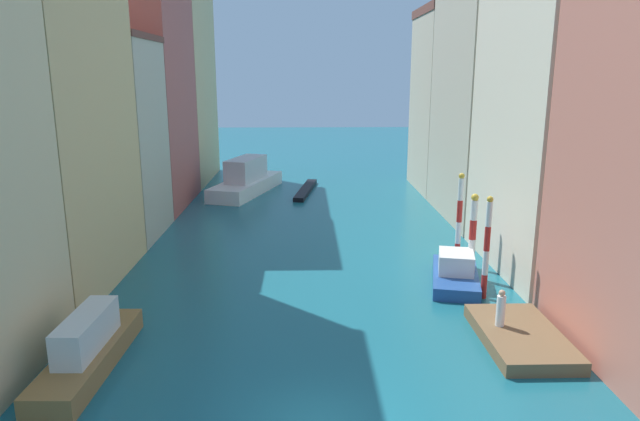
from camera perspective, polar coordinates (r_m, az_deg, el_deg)
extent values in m
plane|color=#196070|center=(41.17, -0.95, -1.26)|extent=(154.00, 154.00, 0.00)
cube|color=#DBB77A|center=(30.79, -27.59, 11.89)|extent=(7.09, 10.76, 20.86)
cube|color=#BCB299|center=(39.47, -21.22, 6.50)|extent=(7.09, 7.26, 12.59)
cube|color=brown|center=(39.32, -22.05, 15.92)|extent=(7.23, 7.41, 0.40)
cube|color=#B25147|center=(48.04, -17.91, 12.23)|extent=(7.09, 10.95, 19.90)
cube|color=#DBB77A|center=(59.23, -14.76, 12.37)|extent=(7.09, 11.89, 19.51)
cube|color=beige|center=(33.06, 23.85, 9.98)|extent=(7.09, 10.93, 18.22)
cube|color=#BCB299|center=(43.90, 17.31, 10.04)|extent=(7.09, 11.62, 16.59)
cube|color=#BCB299|center=(54.14, 13.66, 10.29)|extent=(7.09, 9.48, 15.61)
cube|color=brown|center=(54.35, 14.17, 18.93)|extent=(7.23, 9.67, 0.76)
cube|color=brown|center=(24.60, 19.52, -11.89)|extent=(3.05, 5.45, 0.54)
cylinder|color=white|center=(24.42, 17.73, -9.60)|extent=(0.36, 0.36, 1.28)
sphere|color=tan|center=(24.14, 17.86, -7.91)|extent=(0.26, 0.26, 0.26)
cylinder|color=red|center=(28.56, 16.17, -7.34)|extent=(0.28, 0.28, 1.19)
cylinder|color=white|center=(28.17, 16.33, -5.07)|extent=(0.28, 0.28, 1.19)
cylinder|color=red|center=(27.82, 16.49, -2.74)|extent=(0.28, 0.28, 1.19)
cylinder|color=white|center=(27.53, 16.66, -0.35)|extent=(0.28, 0.28, 1.19)
sphere|color=gold|center=(27.37, 16.76, 1.09)|extent=(0.31, 0.31, 0.31)
cylinder|color=red|center=(31.19, 14.90, -5.61)|extent=(0.36, 0.36, 1.05)
cylinder|color=white|center=(30.87, 15.02, -3.76)|extent=(0.36, 0.36, 1.05)
cylinder|color=red|center=(30.58, 15.14, -1.88)|extent=(0.36, 0.36, 1.05)
cylinder|color=white|center=(30.32, 15.26, 0.04)|extent=(0.36, 0.36, 1.05)
sphere|color=gold|center=(30.18, 15.34, 1.28)|extent=(0.40, 0.40, 0.40)
cylinder|color=red|center=(33.09, 13.64, -4.25)|extent=(0.30, 0.30, 1.24)
cylinder|color=white|center=(32.74, 13.76, -2.18)|extent=(0.30, 0.30, 1.24)
cylinder|color=red|center=(32.43, 13.88, -0.06)|extent=(0.30, 0.30, 1.24)
cylinder|color=white|center=(32.17, 14.00, 2.09)|extent=(0.30, 0.30, 1.24)
sphere|color=gold|center=(32.04, 14.08, 3.39)|extent=(0.33, 0.33, 0.33)
cube|color=white|center=(52.02, -7.40, 2.43)|extent=(6.07, 11.14, 1.20)
cube|color=silver|center=(51.74, -7.46, 4.17)|extent=(3.52, 5.75, 2.01)
cube|color=black|center=(52.04, -1.44, 2.09)|extent=(2.20, 8.94, 0.39)
cube|color=#234C93|center=(30.24, 13.45, -6.55)|extent=(3.37, 5.75, 0.63)
cube|color=silver|center=(29.97, 13.54, -5.06)|extent=(2.14, 2.40, 1.03)
cube|color=olive|center=(23.03, -22.21, -13.55)|extent=(1.96, 7.04, 0.82)
cube|color=silver|center=(22.59, -22.45, -11.16)|extent=(1.20, 3.72, 1.28)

